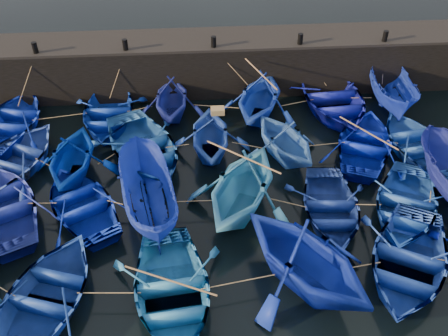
{
  "coord_description": "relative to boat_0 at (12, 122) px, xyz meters",
  "views": [
    {
      "loc": [
        -1.09,
        -11.48,
        13.03
      ],
      "look_at": [
        0.0,
        3.2,
        0.7
      ],
      "focal_mm": 40.0,
      "sensor_mm": 36.0,
      "label": 1
    }
  ],
  "objects": [
    {
      "name": "quay_top",
      "position": [
        9.08,
        3.22,
        2.04
      ],
      "size": [
        26.0,
        2.5,
        0.12
      ],
      "primitive_type": "cube",
      "color": "black",
      "rests_on": "quay_wall"
    },
    {
      "name": "wooden_crate",
      "position": [
        8.96,
        -2.27,
        1.62
      ],
      "size": [
        0.53,
        0.41,
        0.23
      ],
      "primitive_type": "cube",
      "color": "olive",
      "rests_on": "boat_9"
    },
    {
      "name": "boat_14",
      "position": [
        3.83,
        -5.42,
        -0.06
      ],
      "size": [
        4.92,
        5.4,
        0.92
      ],
      "primitive_type": "imported",
      "rotation": [
        0.0,
        0.0,
        3.65
      ],
      "color": "#0921A3",
      "rests_on": "ground"
    },
    {
      "name": "boat_8",
      "position": [
        5.9,
        -2.42,
        0.03
      ],
      "size": [
        5.62,
        6.41,
        1.11
      ],
      "primitive_type": "imported",
      "rotation": [
        0.0,
        0.0,
        0.41
      ],
      "color": "#1C529A",
      "rests_on": "ground"
    },
    {
      "name": "boat_13",
      "position": [
        0.96,
        -5.35,
        0.01
      ],
      "size": [
        5.57,
        6.26,
        1.07
      ],
      "primitive_type": "imported",
      "rotation": [
        0.0,
        0.0,
        3.59
      ],
      "color": "navy",
      "rests_on": "ground"
    },
    {
      "name": "boat_2",
      "position": [
        7.03,
        0.74,
        0.44
      ],
      "size": [
        3.32,
        3.8,
        1.93
      ],
      "primitive_type": "imported",
      "rotation": [
        0.0,
        0.0,
        -0.04
      ],
      "color": "navy",
      "rests_on": "ground"
    },
    {
      "name": "boat_16",
      "position": [
        9.6,
        -5.7,
        0.72
      ],
      "size": [
        5.75,
        6.04,
        2.48
      ],
      "primitive_type": "imported",
      "rotation": [
        0.0,
        0.0,
        -0.47
      ],
      "color": "#3685CF",
      "rests_on": "ground"
    },
    {
      "name": "boat_6",
      "position": [
        0.73,
        -2.75,
        -0.01
      ],
      "size": [
        5.34,
        6.02,
        1.03
      ],
      "primitive_type": "imported",
      "rotation": [
        0.0,
        0.0,
        2.7
      ],
      "color": "navy",
      "rests_on": "ground"
    },
    {
      "name": "boat_9",
      "position": [
        8.66,
        -2.27,
        0.49
      ],
      "size": [
        3.41,
        3.93,
        2.03
      ],
      "primitive_type": "imported",
      "rotation": [
        0.0,
        0.0,
        3.12
      ],
      "color": "#1E41A1",
      "rests_on": "ground"
    },
    {
      "name": "bollard_4",
      "position": [
        17.08,
        2.32,
        2.35
      ],
      "size": [
        0.24,
        0.24,
        0.5
      ],
      "primitive_type": "cylinder",
      "color": "black",
      "rests_on": "quay_top"
    },
    {
      "name": "boat_5",
      "position": [
        17.28,
        0.71,
        0.39
      ],
      "size": [
        2.18,
        4.85,
        1.82
      ],
      "primitive_type": "imported",
      "rotation": [
        0.0,
        0.0,
        -0.09
      ],
      "color": "#1A34C7",
      "rests_on": "ground"
    },
    {
      "name": "boat_18",
      "position": [
        15.46,
        -6.37,
        -0.04
      ],
      "size": [
        5.01,
        5.61,
        0.96
      ],
      "primitive_type": "imported",
      "rotation": [
        0.0,
        0.0,
        -0.46
      ],
      "color": "#1845A0",
      "rests_on": "ground"
    },
    {
      "name": "boat_11",
      "position": [
        15.12,
        -2.62,
        -0.04
      ],
      "size": [
        4.9,
        5.62,
        0.97
      ],
      "primitive_type": "imported",
      "rotation": [
        0.0,
        0.0,
        2.75
      ],
      "color": "#0418A6",
      "rests_on": "ground"
    },
    {
      "name": "boat_15",
      "position": [
        6.23,
        -5.67,
        0.42
      ],
      "size": [
        2.78,
        5.15,
        1.89
      ],
      "primitive_type": "imported",
      "rotation": [
        0.0,
        0.0,
        3.34
      ],
      "color": "#1931A6",
      "rests_on": "ground"
    },
    {
      "name": "boat_4",
      "position": [
        14.52,
        0.76,
        0.07
      ],
      "size": [
        4.61,
        6.09,
        1.19
      ],
      "primitive_type": "imported",
      "rotation": [
        0.0,
        0.0,
        0.09
      ],
      "color": "#101791",
      "rests_on": "ground"
    },
    {
      "name": "boat_23",
      "position": [
        11.18,
        -9.17,
        0.77
      ],
      "size": [
        6.34,
        6.48,
        2.59
      ],
      "primitive_type": "imported",
      "rotation": [
        0.0,
        0.0,
        0.65
      ],
      "color": "#0E26A4",
      "rests_on": "ground"
    },
    {
      "name": "bollard_3",
      "position": [
        13.08,
        2.32,
        2.35
      ],
      "size": [
        0.24,
        0.24,
        0.5
      ],
      "primitive_type": "cylinder",
      "color": "black",
      "rests_on": "quay_top"
    },
    {
      "name": "mooring_ropes",
      "position": [
        8.58,
        -2.22,
        0.38
      ],
      "size": [
        17.33,
        11.81,
        2.1
      ],
      "color": "tan",
      "rests_on": "ground"
    },
    {
      "name": "boat_22",
      "position": [
        7.07,
        -9.55,
        -0.01
      ],
      "size": [
        4.04,
        5.3,
        1.03
      ],
      "primitive_type": "imported",
      "rotation": [
        0.0,
        0.0,
        0.1
      ],
      "color": "blue",
      "rests_on": "ground"
    },
    {
      "name": "bollard_0",
      "position": [
        1.08,
        2.32,
        2.35
      ],
      "size": [
        0.24,
        0.24,
        0.5
      ],
      "primitive_type": "cylinder",
      "color": "black",
      "rests_on": "quay_top"
    },
    {
      "name": "boat_0",
      "position": [
        0.0,
        0.0,
        0.0
      ],
      "size": [
        4.43,
        5.58,
        1.04
      ],
      "primitive_type": "imported",
      "rotation": [
        0.0,
        0.0,
        2.96
      ],
      "color": "#0B2398",
      "rests_on": "ground"
    },
    {
      "name": "boat_7",
      "position": [
        3.25,
        -3.31,
        0.5
      ],
      "size": [
        3.7,
        4.18,
        2.05
      ],
      "primitive_type": "imported",
      "rotation": [
        0.0,
        0.0,
        3.05
      ],
      "color": "#00278F",
      "rests_on": "ground"
    },
    {
      "name": "bollard_2",
      "position": [
        9.08,
        2.32,
        2.35
      ],
      "size": [
        0.24,
        0.24,
        0.5
      ],
      "primitive_type": "cylinder",
      "color": "black",
      "rests_on": "quay_top"
    },
    {
      "name": "boat_21",
      "position": [
        3.35,
        -9.4,
        -0.02
      ],
      "size": [
        4.8,
        5.68,
        1.01
      ],
      "primitive_type": "imported",
      "rotation": [
        0.0,
        0.0,
        2.82
      ],
      "color": "navy",
      "rests_on": "ground"
    },
    {
      "name": "boat_12",
      "position": [
        17.31,
        -2.87,
        -0.03
      ],
      "size": [
        4.24,
        5.33,
        0.99
      ],
      "primitive_type": "imported",
      "rotation": [
        0.0,
        0.0,
        3.33
      ],
      "color": "#1F4EB1",
      "rests_on": "ground"
    },
    {
      "name": "bollard_1",
      "position": [
        5.08,
        2.32,
        2.35
      ],
      "size": [
        0.24,
        0.24,
        0.5
      ],
      "primitive_type": "cylinder",
      "color": "black",
      "rests_on": "quay_top"
    },
    {
      "name": "quay_wall",
      "position": [
        9.08,
        3.22,
        0.73
      ],
      "size": [
        26.0,
        2.5,
        2.5
      ],
      "primitive_type": "cube",
      "color": "black",
      "rests_on": "ground"
    },
    {
      "name": "boat_17",
      "position": [
        12.75,
        -6.29,
        -0.08
      ],
      "size": [
        3.38,
        4.51,
        0.89
      ],
      "primitive_type": "imported",
      "rotation": [
        0.0,
        0.0,
        -0.07
      ],
      "color": "navy",
      "rests_on": "ground"
    },
    {
      "name": "boat_1",
      "position": [
        4.13,
        0.39,
        -0.03
      ],
      "size": [
        3.45,
        4.79,
        0.99
      ],
      "primitive_type": "imported",
      "rotation": [
        0.0,
        0.0,
        -0.01
      ],
      "color": "navy",
      "rests_on": "ground"
    },
    {
      "name": "ground",
      "position": [
        9.08,
        -7.28,
        -0.52
      ],
      "size": [
        120.0,
        120.0,
        0.0
      ],
      "primitive_type": "plane",
      "color": "black",
      "rests_on": "ground"
    },
    {
      "name": "boat_3",
      "position": [
        11.0,
        0.29,
        0.61
      ],
      "size": [
        5.03,
        5.36,
        2.25
      ],
      "primitive_type": "imported",
      "rotation": [
        0.0,
        0.0,
        -0.39
      ],
      "color": "blue",
      "rests_on": "ground"
    },
    {
      "name": "loose_oars",
      "position": [
        10.7,
        -4.4,
        1.19
      ],
      "size": [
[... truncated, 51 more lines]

